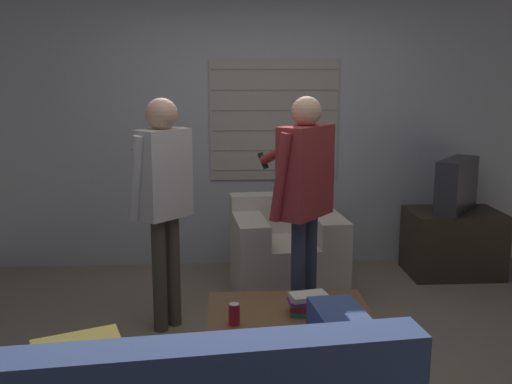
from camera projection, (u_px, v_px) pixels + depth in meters
name	position (u px, v px, depth m)	size (l,w,h in m)	color
ground_plane	(273.00, 360.00, 3.84)	(16.00, 16.00, 0.00)	#7F705B
wall_back	(256.00, 130.00, 5.58)	(5.20, 0.08, 2.55)	#ADB2B7
armchair_beige	(286.00, 252.00, 5.00)	(0.95, 0.84, 0.79)	beige
coffee_table	(289.00, 315.00, 3.67)	(0.99, 0.63, 0.39)	brown
tv_stand	(453.00, 243.00, 5.43)	(0.81, 0.56, 0.59)	#33281E
tv	(456.00, 185.00, 5.32)	(0.53, 0.60, 0.47)	#2D2D33
person_left_standing	(163.00, 186.00, 4.14)	(0.49, 0.76, 1.64)	#4C4233
person_right_standing	(304.00, 185.00, 4.10)	(0.52, 0.80, 1.66)	#33384C
book_stack	(308.00, 304.00, 3.58)	(0.25, 0.20, 0.13)	#33754C
soda_can	(234.00, 314.00, 3.43)	(0.07, 0.07, 0.13)	red
spare_remote	(310.00, 305.00, 3.70)	(0.12, 0.12, 0.02)	white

